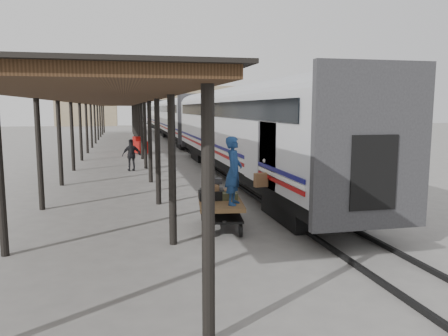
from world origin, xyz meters
TOP-DOWN VIEW (x-y plane):
  - ground at (0.00, 0.00)m, footprint 160.00×160.00m
  - train at (3.19, 33.79)m, footprint 3.45×76.01m
  - canopy at (-3.40, 24.00)m, footprint 4.90×64.30m
  - rails at (3.20, 34.00)m, footprint 1.54×150.00m
  - building_far at (14.00, 78.00)m, footprint 18.00×10.00m
  - building_left at (-10.00, 82.00)m, footprint 12.00×8.00m
  - baggage_cart at (0.19, -0.76)m, footprint 1.57×2.55m
  - suitcase_stack at (0.10, -0.42)m, footprint 1.27×1.07m
  - luggage_tug at (-1.30, 21.52)m, footprint 1.44×1.77m
  - porter at (0.44, -1.41)m, footprint 0.73×0.84m
  - pedestrian at (-2.18, 12.11)m, footprint 1.14×0.66m

SIDE VIEW (x-z plane):
  - ground at x=0.00m, z-range 0.00..0.00m
  - rails at x=3.20m, z-range 0.00..0.12m
  - luggage_tug at x=-1.30m, z-range -0.06..1.30m
  - baggage_cart at x=0.19m, z-range 0.22..1.08m
  - pedestrian at x=-2.18m, z-range 0.00..1.82m
  - suitcase_stack at x=0.10m, z-range 0.75..1.34m
  - porter at x=0.44m, z-range 0.86..2.79m
  - train at x=3.19m, z-range 0.69..4.70m
  - building_left at x=-10.00m, z-range 0.00..6.00m
  - building_far at x=14.00m, z-range 0.00..8.00m
  - canopy at x=-3.40m, z-range 1.93..6.08m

